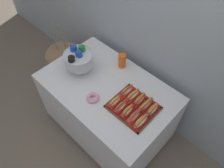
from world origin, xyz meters
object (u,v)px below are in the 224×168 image
object	(u,v)px
hot_dog_1	(121,106)
donut	(93,98)
hot_dog_3	(134,116)
hot_dog_6	(133,95)
hot_dog_5	(127,91)
cup_stack	(122,61)
hot_dog_0	(115,101)
hot_dog_9	(152,110)
serving_tray	(133,107)
punch_bowl	(79,59)
buffet_table	(108,107)
hot_dog_7	(139,100)
hot_dog_2	(127,111)
hot_dog_8	(146,105)
hot_dog_4	(141,122)
floor_vase	(66,67)

from	to	relation	value
hot_dog_1	donut	bearing A→B (deg)	-158.45
hot_dog_3	hot_dog_6	xyz separation A→B (m)	(-0.15, 0.16, 0.00)
hot_dog_5	hot_dog_6	world-z (taller)	hot_dog_6
hot_dog_6	cup_stack	xyz separation A→B (m)	(-0.35, 0.23, 0.04)
donut	hot_dog_0	bearing A→B (deg)	28.96
hot_dog_6	hot_dog_9	bearing A→B (deg)	0.61
serving_tray	punch_bowl	xyz separation A→B (m)	(-0.70, -0.02, 0.15)
buffet_table	hot_dog_1	bearing A→B (deg)	-19.10
hot_dog_0	hot_dog_7	world-z (taller)	hot_dog_7
hot_dog_2	hot_dog_7	xyz separation A→B (m)	(-0.00, 0.16, 0.00)
hot_dog_2	hot_dog_9	bearing A→B (deg)	48.33
hot_dog_3	hot_dog_7	size ratio (longest dim) A/B	1.00
hot_dog_9	punch_bowl	xyz separation A→B (m)	(-0.85, -0.10, 0.12)
hot_dog_9	punch_bowl	bearing A→B (deg)	-173.04
hot_dog_8	hot_dog_9	bearing A→B (deg)	0.61
buffet_table	serving_tray	distance (m)	0.50
hot_dog_3	buffet_table	bearing A→B (deg)	167.75
hot_dog_5	punch_bowl	bearing A→B (deg)	-169.65
hot_dog_5	hot_dog_7	bearing A→B (deg)	0.61
hot_dog_8	hot_dog_4	bearing A→B (deg)	-64.95
hot_dog_3	hot_dog_7	bearing A→B (deg)	115.05
hot_dog_5	hot_dog_9	size ratio (longest dim) A/B	1.01
hot_dog_7	punch_bowl	bearing A→B (deg)	-171.70
hot_dog_1	hot_dog_6	xyz separation A→B (m)	(-0.00, 0.16, 0.00)
hot_dog_0	hot_dog_6	size ratio (longest dim) A/B	0.90
floor_vase	buffet_table	bearing A→B (deg)	-8.02
hot_dog_1	hot_dog_9	xyz separation A→B (m)	(0.22, 0.17, 0.00)
hot_dog_8	hot_dog_9	size ratio (longest dim) A/B	1.10
serving_tray	punch_bowl	world-z (taller)	punch_bowl
hot_dog_8	donut	bearing A→B (deg)	-146.51
hot_dog_3	hot_dog_7	distance (m)	0.18
floor_vase	hot_dog_2	bearing A→B (deg)	-9.89
hot_dog_6	donut	bearing A→B (deg)	-133.75
hot_dog_6	hot_dog_5	bearing A→B (deg)	-179.39
hot_dog_4	punch_bowl	bearing A→B (deg)	175.92
hot_dog_4	hot_dog_8	xyz separation A→B (m)	(-0.08, 0.16, -0.00)
hot_dog_0	cup_stack	world-z (taller)	cup_stack
serving_tray	hot_dog_8	world-z (taller)	hot_dog_8
hot_dog_2	donut	world-z (taller)	hot_dog_2
hot_dog_5	hot_dog_9	xyz separation A→B (m)	(0.30, 0.00, 0.00)
floor_vase	hot_dog_1	bearing A→B (deg)	-10.53
hot_dog_5	hot_dog_6	size ratio (longest dim) A/B	0.97
donut	hot_dog_9	bearing A→B (deg)	29.24
floor_vase	cup_stack	size ratio (longest dim) A/B	6.47
hot_dog_2	hot_dog_5	xyz separation A→B (m)	(-0.15, 0.16, -0.00)
hot_dog_0	hot_dog_2	distance (m)	0.15
hot_dog_6	donut	size ratio (longest dim) A/B	1.43
hot_dog_2	hot_dog_1	bearing A→B (deg)	-179.39
hot_dog_0	hot_dog_8	world-z (taller)	same
serving_tray	hot_dog_8	xyz separation A→B (m)	(0.07, 0.08, 0.03)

